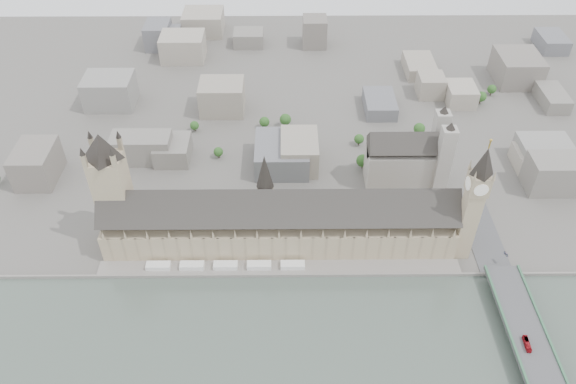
{
  "coord_description": "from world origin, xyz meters",
  "views": [
    {
      "loc": [
        4.41,
        -287.32,
        317.9
      ],
      "look_at": [
        6.89,
        44.87,
        31.18
      ],
      "focal_mm": 35.0,
      "sensor_mm": 36.0,
      "label": 1
    }
  ],
  "objects_px": {
    "elizabeth_tower": "(475,196)",
    "car_approach": "(506,254)",
    "victoria_tower": "(111,185)",
    "red_bus_north": "(527,344)",
    "westminster_abbey": "(409,159)",
    "westminster_bridge": "(533,358)",
    "palace_of_westminster": "(279,222)"
  },
  "relations": [
    {
      "from": "palace_of_westminster",
      "to": "red_bus_north",
      "type": "distance_m",
      "value": 188.1
    },
    {
      "from": "palace_of_westminster",
      "to": "victoria_tower",
      "type": "relative_size",
      "value": 2.65
    },
    {
      "from": "palace_of_westminster",
      "to": "westminster_bridge",
      "type": "bearing_deg",
      "value": -33.49
    },
    {
      "from": "palace_of_westminster",
      "to": "westminster_abbey",
      "type": "relative_size",
      "value": 3.9
    },
    {
      "from": "palace_of_westminster",
      "to": "victoria_tower",
      "type": "bearing_deg",
      "value": 177.04
    },
    {
      "from": "elizabeth_tower",
      "to": "car_approach",
      "type": "xyz_separation_m",
      "value": [
        30.77,
        -11.62,
        -47.18
      ]
    },
    {
      "from": "westminster_abbey",
      "to": "car_approach",
      "type": "distance_m",
      "value": 115.2
    },
    {
      "from": "palace_of_westminster",
      "to": "westminster_abbey",
      "type": "distance_m",
      "value": 134.09
    },
    {
      "from": "palace_of_westminster",
      "to": "victoria_tower",
      "type": "distance_m",
      "value": 126.41
    },
    {
      "from": "elizabeth_tower",
      "to": "westminster_abbey",
      "type": "relative_size",
      "value": 1.58
    },
    {
      "from": "palace_of_westminster",
      "to": "elizabeth_tower",
      "type": "height_order",
      "value": "elizabeth_tower"
    },
    {
      "from": "westminster_abbey",
      "to": "red_bus_north",
      "type": "height_order",
      "value": "westminster_abbey"
    },
    {
      "from": "elizabeth_tower",
      "to": "car_approach",
      "type": "height_order",
      "value": "elizabeth_tower"
    },
    {
      "from": "westminster_bridge",
      "to": "westminster_abbey",
      "type": "bearing_deg",
      "value": 105.64
    },
    {
      "from": "westminster_bridge",
      "to": "westminster_abbey",
      "type": "height_order",
      "value": "westminster_abbey"
    },
    {
      "from": "elizabeth_tower",
      "to": "car_approach",
      "type": "relative_size",
      "value": 23.65
    },
    {
      "from": "westminster_bridge",
      "to": "palace_of_westminster",
      "type": "bearing_deg",
      "value": 146.51
    },
    {
      "from": "victoria_tower",
      "to": "red_bus_north",
      "type": "relative_size",
      "value": 8.32
    },
    {
      "from": "palace_of_westminster",
      "to": "red_bus_north",
      "type": "xyz_separation_m",
      "value": [
        158.03,
        -101.44,
        -10.78
      ]
    },
    {
      "from": "car_approach",
      "to": "westminster_bridge",
      "type": "bearing_deg",
      "value": -111.67
    },
    {
      "from": "car_approach",
      "to": "westminster_abbey",
      "type": "bearing_deg",
      "value": 103.34
    },
    {
      "from": "westminster_bridge",
      "to": "car_approach",
      "type": "height_order",
      "value": "car_approach"
    },
    {
      "from": "elizabeth_tower",
      "to": "victoria_tower",
      "type": "xyz_separation_m",
      "value": [
        -260.0,
        18.0,
        -2.88
      ]
    },
    {
      "from": "victoria_tower",
      "to": "red_bus_north",
      "type": "xyz_separation_m",
      "value": [
        280.03,
        -107.74,
        -43.28
      ]
    },
    {
      "from": "westminster_abbey",
      "to": "elizabeth_tower",
      "type": "bearing_deg",
      "value": -72.71
    },
    {
      "from": "elizabeth_tower",
      "to": "westminster_bridge",
      "type": "xyz_separation_m",
      "value": [
        24.0,
        -95.5,
        -52.96
      ]
    },
    {
      "from": "palace_of_westminster",
      "to": "victoria_tower",
      "type": "height_order",
      "value": "victoria_tower"
    },
    {
      "from": "car_approach",
      "to": "palace_of_westminster",
      "type": "bearing_deg",
      "value": 155.08
    },
    {
      "from": "westminster_abbey",
      "to": "red_bus_north",
      "type": "xyz_separation_m",
      "value": [
        47.11,
        -176.74,
        -13.16
      ]
    },
    {
      "from": "elizabeth_tower",
      "to": "red_bus_north",
      "type": "distance_m",
      "value": 102.89
    },
    {
      "from": "red_bus_north",
      "to": "car_approach",
      "type": "height_order",
      "value": "red_bus_north"
    },
    {
      "from": "westminster_bridge",
      "to": "car_approach",
      "type": "bearing_deg",
      "value": 85.39
    }
  ]
}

